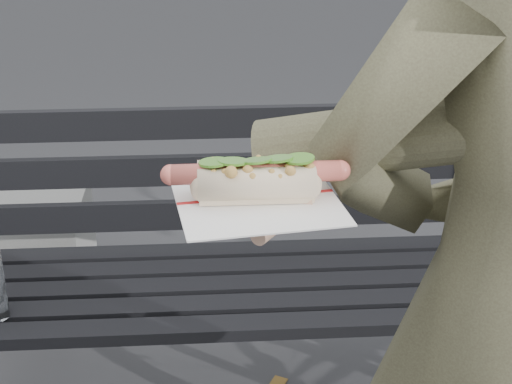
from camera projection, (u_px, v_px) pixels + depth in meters
park_bench at (218, 254)px, 2.00m from camera, size 1.50×0.44×0.88m
held_hotdog at (402, 146)px, 0.98m from camera, size 0.62×0.30×0.20m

